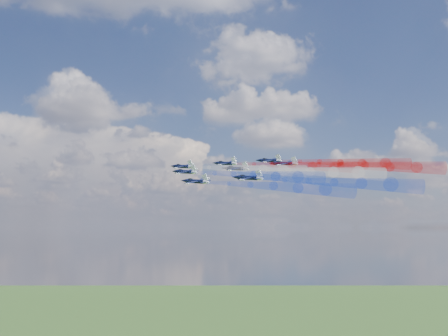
{
  "coord_description": "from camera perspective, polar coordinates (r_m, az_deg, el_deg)",
  "views": [
    {
      "loc": [
        -27.05,
        -185.3,
        114.9
      ],
      "look_at": [
        -13.74,
        -5.39,
        136.54
      ],
      "focal_mm": 40.05,
      "sensor_mm": 36.0,
      "label": 1
    }
  ],
  "objects": [
    {
      "name": "jet_center_third",
      "position": [
        178.78,
        1.37,
        -0.06
      ],
      "size": [
        16.31,
        16.28,
        7.15
      ],
      "primitive_type": null,
      "rotation": [
        0.11,
        -0.27,
        0.8
      ],
      "color": "black"
    },
    {
      "name": "jet_outer_right",
      "position": [
        195.74,
        5.2,
        0.86
      ],
      "size": [
        16.31,
        16.28,
        7.15
      ],
      "primitive_type": null,
      "rotation": [
        0.11,
        -0.27,
        0.8
      ],
      "color": "black"
    },
    {
      "name": "jet_rear_right",
      "position": [
        178.89,
        6.87,
        0.51
      ],
      "size": [
        16.31,
        16.28,
        7.15
      ],
      "primitive_type": null,
      "rotation": [
        0.11,
        -0.27,
        0.8
      ],
      "color": "black"
    },
    {
      "name": "trail_outer_left",
      "position": [
        143.39,
        5.68,
        -2.08
      ],
      "size": [
        39.0,
        36.77,
        10.18
      ],
      "primitive_type": null,
      "rotation": [
        0.11,
        -0.27,
        0.8
      ],
      "color": "blue"
    },
    {
      "name": "jet_inner_left",
      "position": [
        178.31,
        -4.46,
        -0.43
      ],
      "size": [
        16.31,
        16.28,
        7.15
      ],
      "primitive_type": null,
      "rotation": [
        0.11,
        -0.27,
        0.8
      ],
      "color": "black"
    },
    {
      "name": "jet_outer_left",
      "position": [
        161.59,
        -3.26,
        -1.53
      ],
      "size": [
        16.31,
        16.28,
        7.15
      ],
      "primitive_type": null,
      "rotation": [
        0.11,
        -0.27,
        0.8
      ],
      "color": "black"
    },
    {
      "name": "trail_center_third",
      "position": [
        162.42,
        9.8,
        -0.38
      ],
      "size": [
        39.0,
        36.77,
        10.18
      ],
      "primitive_type": null,
      "rotation": [
        0.11,
        -0.27,
        0.8
      ],
      "color": "white"
    },
    {
      "name": "trail_inner_right",
      "position": [
        177.12,
        7.75,
        0.31
      ],
      "size": [
        39.0,
        36.77,
        10.18
      ],
      "primitive_type": null,
      "rotation": [
        0.11,
        -0.27,
        0.8
      ],
      "color": "red"
    },
    {
      "name": "jet_lead",
      "position": [
        195.52,
        -4.77,
        0.18
      ],
      "size": [
        16.31,
        16.28,
        7.15
      ],
      "primitive_type": null,
      "rotation": [
        0.11,
        -0.27,
        0.8
      ],
      "color": "black"
    },
    {
      "name": "trail_rear_left",
      "position": [
        144.31,
        12.46,
        -1.59
      ],
      "size": [
        39.0,
        36.77,
        10.18
      ],
      "primitive_type": null,
      "rotation": [
        0.11,
        -0.27,
        0.8
      ],
      "color": "blue"
    },
    {
      "name": "jet_inner_right",
      "position": [
        194.19,
        0.16,
        0.54
      ],
      "size": [
        16.31,
        16.28,
        7.15
      ],
      "primitive_type": null,
      "rotation": [
        0.11,
        -0.27,
        0.8
      ],
      "color": "black"
    },
    {
      "name": "trail_outer_right",
      "position": [
        180.98,
        13.13,
        0.65
      ],
      "size": [
        39.0,
        36.77,
        10.18
      ],
      "primitive_type": null,
      "rotation": [
        0.11,
        -0.27,
        0.8
      ],
      "color": "red"
    },
    {
      "name": "trail_inner_left",
      "position": [
        159.39,
        3.42,
        -0.8
      ],
      "size": [
        39.0,
        36.77,
        10.18
      ],
      "primitive_type": null,
      "rotation": [
        0.11,
        -0.27,
        0.8
      ],
      "color": "blue"
    },
    {
      "name": "jet_rear_left",
      "position": [
        159.76,
        2.79,
        -1.12
      ],
      "size": [
        16.31,
        16.28,
        7.15
      ],
      "primitive_type": null,
      "rotation": [
        0.11,
        -0.27,
        0.8
      ],
      "color": "black"
    },
    {
      "name": "trail_rear_right",
      "position": [
        165.1,
        15.73,
        0.24
      ],
      "size": [
        39.0,
        36.77,
        10.18
      ],
      "primitive_type": null,
      "rotation": [
        0.11,
        -0.27,
        0.8
      ],
      "color": "red"
    },
    {
      "name": "trail_lead",
      "position": [
        176.3,
        2.31,
        -0.09
      ],
      "size": [
        39.0,
        36.77,
        10.18
      ],
      "primitive_type": null,
      "rotation": [
        0.11,
        -0.27,
        0.8
      ],
      "color": "white"
    }
  ]
}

